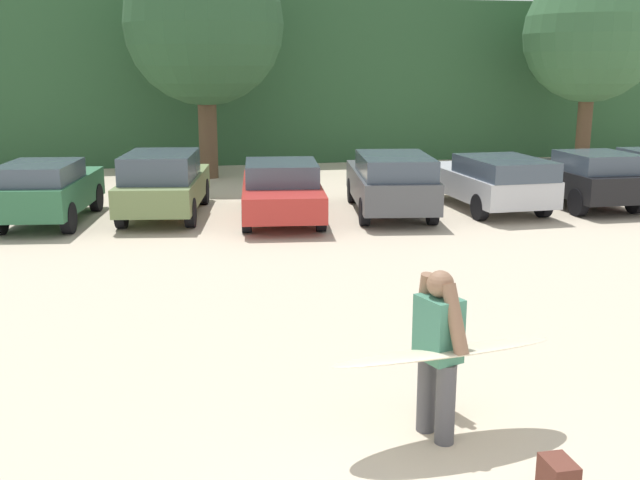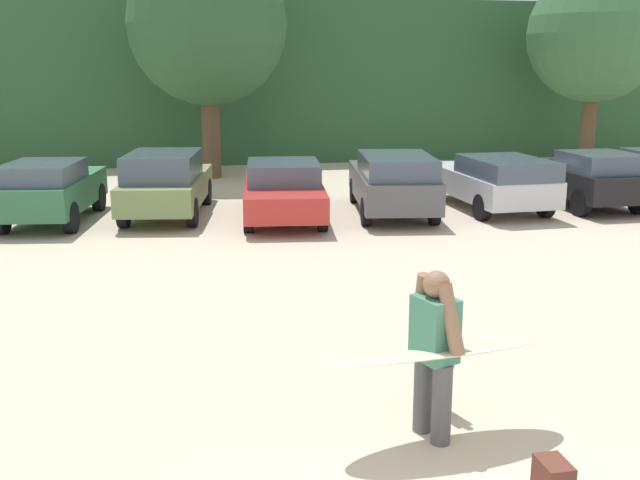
{
  "view_description": "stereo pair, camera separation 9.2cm",
  "coord_description": "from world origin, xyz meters",
  "px_view_note": "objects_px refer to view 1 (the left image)",
  "views": [
    {
      "loc": [
        -2.11,
        -4.25,
        3.74
      ],
      "look_at": [
        0.24,
        7.36,
        0.92
      ],
      "focal_mm": 41.54,
      "sensor_mm": 36.0,
      "label": 1
    },
    {
      "loc": [
        -2.02,
        -4.27,
        3.74
      ],
      "look_at": [
        0.24,
        7.36,
        0.92
      ],
      "focal_mm": 41.54,
      "sensor_mm": 36.0,
      "label": 2
    }
  ],
  "objects_px": {
    "person_adult": "(438,345)",
    "parked_car_silver": "(491,180)",
    "parked_car_olive_green": "(164,183)",
    "parked_car_black": "(584,177)",
    "parked_car_forest_green": "(48,189)",
    "surfboard_cream": "(444,352)",
    "parked_car_dark_gray": "(391,181)",
    "person_child": "(443,358)",
    "parked_car_red": "(281,189)"
  },
  "relations": [
    {
      "from": "parked_car_olive_green",
      "to": "parked_car_black",
      "type": "height_order",
      "value": "parked_car_olive_green"
    },
    {
      "from": "parked_car_black",
      "to": "parked_car_olive_green",
      "type": "bearing_deg",
      "value": 85.71
    },
    {
      "from": "parked_car_olive_green",
      "to": "person_child",
      "type": "distance_m",
      "value": 11.95
    },
    {
      "from": "parked_car_forest_green",
      "to": "person_child",
      "type": "xyz_separation_m",
      "value": [
        5.75,
        -11.28,
        -0.21
      ]
    },
    {
      "from": "parked_car_forest_green",
      "to": "parked_car_dark_gray",
      "type": "xyz_separation_m",
      "value": [
        8.37,
        -0.56,
        0.03
      ]
    },
    {
      "from": "parked_car_olive_green",
      "to": "parked_car_dark_gray",
      "type": "distance_m",
      "value": 5.71
    },
    {
      "from": "parked_car_red",
      "to": "parked_car_dark_gray",
      "type": "relative_size",
      "value": 0.99
    },
    {
      "from": "person_adult",
      "to": "parked_car_silver",
      "type": "bearing_deg",
      "value": -135.19
    },
    {
      "from": "parked_car_forest_green",
      "to": "person_adult",
      "type": "relative_size",
      "value": 2.38
    },
    {
      "from": "parked_car_forest_green",
      "to": "person_adult",
      "type": "height_order",
      "value": "person_adult"
    },
    {
      "from": "parked_car_olive_green",
      "to": "parked_car_black",
      "type": "relative_size",
      "value": 1.18
    },
    {
      "from": "parked_car_black",
      "to": "surfboard_cream",
      "type": "xyz_separation_m",
      "value": [
        -8.25,
        -11.34,
        0.15
      ]
    },
    {
      "from": "parked_car_forest_green",
      "to": "parked_car_dark_gray",
      "type": "relative_size",
      "value": 0.87
    },
    {
      "from": "parked_car_olive_green",
      "to": "parked_car_black",
      "type": "bearing_deg",
      "value": -85.59
    },
    {
      "from": "parked_car_dark_gray",
      "to": "parked_car_silver",
      "type": "xyz_separation_m",
      "value": [
        2.75,
        0.08,
        -0.07
      ]
    },
    {
      "from": "parked_car_olive_green",
      "to": "surfboard_cream",
      "type": "height_order",
      "value": "parked_car_olive_green"
    },
    {
      "from": "parked_car_red",
      "to": "parked_car_black",
      "type": "distance_m",
      "value": 8.19
    },
    {
      "from": "parked_car_dark_gray",
      "to": "parked_car_black",
      "type": "height_order",
      "value": "parked_car_dark_gray"
    },
    {
      "from": "parked_car_forest_green",
      "to": "parked_car_red",
      "type": "height_order",
      "value": "parked_car_forest_green"
    },
    {
      "from": "parked_car_forest_green",
      "to": "surfboard_cream",
      "type": "height_order",
      "value": "parked_car_forest_green"
    },
    {
      "from": "parked_car_forest_green",
      "to": "parked_car_dark_gray",
      "type": "distance_m",
      "value": 8.39
    },
    {
      "from": "parked_car_dark_gray",
      "to": "parked_car_silver",
      "type": "distance_m",
      "value": 2.75
    },
    {
      "from": "person_adult",
      "to": "parked_car_forest_green",
      "type": "bearing_deg",
      "value": -83.92
    },
    {
      "from": "parked_car_silver",
      "to": "parked_car_forest_green",
      "type": "bearing_deg",
      "value": 85.69
    },
    {
      "from": "parked_car_silver",
      "to": "parked_car_black",
      "type": "relative_size",
      "value": 1.13
    },
    {
      "from": "parked_car_olive_green",
      "to": "person_child",
      "type": "xyz_separation_m",
      "value": [
        3.02,
        -11.56,
        -0.25
      ]
    },
    {
      "from": "parked_car_red",
      "to": "parked_car_dark_gray",
      "type": "bearing_deg",
      "value": -83.89
    },
    {
      "from": "parked_car_silver",
      "to": "person_adult",
      "type": "bearing_deg",
      "value": 151.71
    },
    {
      "from": "parked_car_silver",
      "to": "parked_car_black",
      "type": "bearing_deg",
      "value": -93.61
    },
    {
      "from": "parked_car_red",
      "to": "person_child",
      "type": "relative_size",
      "value": 4.39
    },
    {
      "from": "person_child",
      "to": "parked_car_dark_gray",
      "type": "bearing_deg",
      "value": -122.49
    },
    {
      "from": "parked_car_red",
      "to": "person_adult",
      "type": "distance_m",
      "value": 11.3
    },
    {
      "from": "parked_car_red",
      "to": "parked_car_black",
      "type": "relative_size",
      "value": 1.2
    },
    {
      "from": "parked_car_black",
      "to": "surfboard_cream",
      "type": "distance_m",
      "value": 14.02
    },
    {
      "from": "parked_car_red",
      "to": "person_adult",
      "type": "bearing_deg",
      "value": -174.0
    },
    {
      "from": "person_child",
      "to": "surfboard_cream",
      "type": "relative_size",
      "value": 0.45
    },
    {
      "from": "person_child",
      "to": "parked_car_olive_green",
      "type": "bearing_deg",
      "value": -94.09
    },
    {
      "from": "parked_car_silver",
      "to": "person_adult",
      "type": "distance_m",
      "value": 12.69
    },
    {
      "from": "parked_car_dark_gray",
      "to": "parked_car_olive_green",
      "type": "bearing_deg",
      "value": 89.85
    },
    {
      "from": "parked_car_forest_green",
      "to": "person_child",
      "type": "distance_m",
      "value": 12.66
    },
    {
      "from": "parked_car_olive_green",
      "to": "parked_car_black",
      "type": "xyz_separation_m",
      "value": [
        11.03,
        -0.84,
        -0.06
      ]
    },
    {
      "from": "parked_car_silver",
      "to": "person_child",
      "type": "height_order",
      "value": "parked_car_silver"
    },
    {
      "from": "parked_car_dark_gray",
      "to": "person_child",
      "type": "xyz_separation_m",
      "value": [
        -2.63,
        -10.72,
        -0.23
      ]
    },
    {
      "from": "parked_car_forest_green",
      "to": "parked_car_olive_green",
      "type": "relative_size",
      "value": 0.89
    },
    {
      "from": "parked_car_olive_green",
      "to": "parked_car_red",
      "type": "relative_size",
      "value": 0.99
    },
    {
      "from": "person_child",
      "to": "parked_car_red",
      "type": "bearing_deg",
      "value": -107.79
    },
    {
      "from": "surfboard_cream",
      "to": "parked_car_forest_green",
      "type": "bearing_deg",
      "value": -72.27
    },
    {
      "from": "parked_car_red",
      "to": "parked_car_forest_green",
      "type": "bearing_deg",
      "value": 90.92
    },
    {
      "from": "parked_car_silver",
      "to": "parked_car_black",
      "type": "distance_m",
      "value": 2.64
    },
    {
      "from": "parked_car_forest_green",
      "to": "person_adult",
      "type": "bearing_deg",
      "value": -147.12
    }
  ]
}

